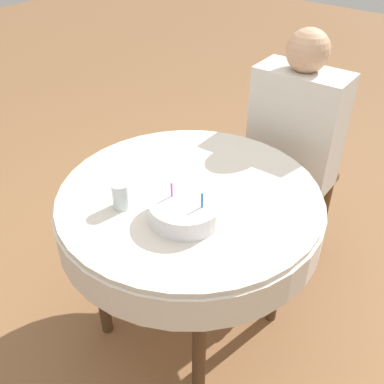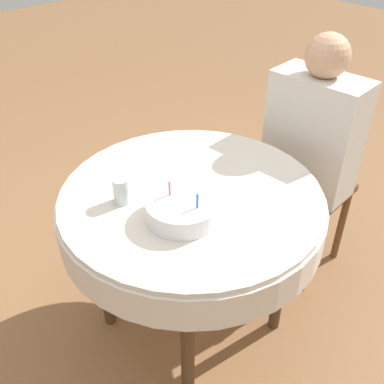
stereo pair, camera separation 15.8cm
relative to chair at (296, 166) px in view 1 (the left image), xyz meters
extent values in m
plane|color=#8C603D|center=(-0.05, -0.77, -0.51)|extent=(12.00, 12.00, 0.00)
cylinder|color=silver|center=(-0.05, -0.77, 0.23)|extent=(0.98, 0.98, 0.02)
cylinder|color=silver|center=(-0.05, -0.77, 0.15)|extent=(1.00, 1.00, 0.14)
cylinder|color=#4C331E|center=(-0.32, -1.04, -0.15)|extent=(0.05, 0.05, 0.73)
cylinder|color=#4C331E|center=(0.22, -1.04, -0.15)|extent=(0.05, 0.05, 0.73)
cylinder|color=#4C331E|center=(-0.32, -0.50, -0.15)|extent=(0.05, 0.05, 0.73)
cylinder|color=#4C331E|center=(0.22, -0.50, -0.15)|extent=(0.05, 0.05, 0.73)
cube|color=brown|center=(0.00, -0.07, -0.06)|extent=(0.40, 0.40, 0.04)
cube|color=brown|center=(-0.01, 0.11, 0.20)|extent=(0.34, 0.05, 0.47)
cylinder|color=brown|center=(-0.15, -0.24, -0.29)|extent=(0.04, 0.04, 0.44)
cylinder|color=brown|center=(0.18, -0.22, -0.29)|extent=(0.04, 0.04, 0.44)
cylinder|color=brown|center=(-0.17, 0.08, -0.29)|extent=(0.04, 0.04, 0.44)
cylinder|color=brown|center=(0.16, 0.10, -0.29)|extent=(0.04, 0.04, 0.44)
cylinder|color=tan|center=(-0.09, -0.23, -0.28)|extent=(0.09, 0.09, 0.47)
cylinder|color=tan|center=(0.11, -0.21, -0.28)|extent=(0.09, 0.09, 0.47)
cube|color=beige|center=(0.00, -0.07, 0.24)|extent=(0.42, 0.23, 0.55)
sphere|color=tan|center=(0.00, -0.07, 0.60)|extent=(0.18, 0.18, 0.18)
cylinder|color=white|center=(0.04, -0.89, 0.27)|extent=(0.25, 0.25, 0.07)
cylinder|color=blue|center=(0.10, -0.88, 0.34)|extent=(0.01, 0.01, 0.05)
cylinder|color=#D166B2|center=(-0.02, -0.90, 0.34)|extent=(0.01, 0.01, 0.05)
cylinder|color=silver|center=(-0.18, -0.99, 0.29)|extent=(0.06, 0.06, 0.10)
camera|label=1|loc=(0.82, -1.79, 1.21)|focal=42.00mm
camera|label=2|loc=(0.93, -1.68, 1.21)|focal=42.00mm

